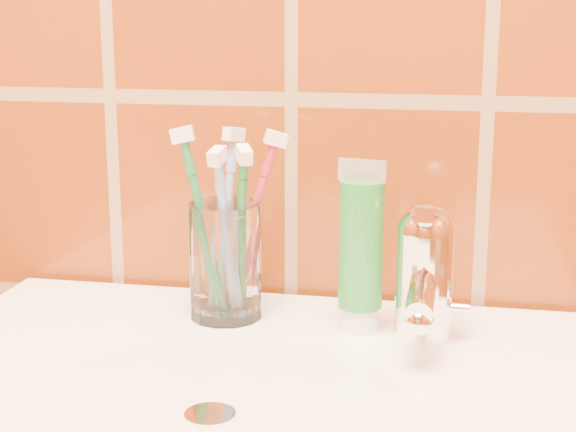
# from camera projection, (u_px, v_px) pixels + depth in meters

# --- Properties ---
(glass_tumbler) EXTENTS (0.09, 0.09, 0.11)m
(glass_tumbler) POSITION_uv_depth(u_px,v_px,m) (226.00, 261.00, 0.80)
(glass_tumbler) COLOR white
(glass_tumbler) RESTS_ON pedestal_sink
(toothpaste_tube) EXTENTS (0.04, 0.04, 0.15)m
(toothpaste_tube) POSITION_uv_depth(u_px,v_px,m) (361.00, 252.00, 0.76)
(toothpaste_tube) COLOR white
(toothpaste_tube) RESTS_ON pedestal_sink
(faucet) EXTENTS (0.05, 0.11, 0.12)m
(faucet) POSITION_uv_depth(u_px,v_px,m) (424.00, 269.00, 0.74)
(faucet) COLOR white
(faucet) RESTS_ON pedestal_sink
(toothbrush_0) EXTENTS (0.11, 0.09, 0.18)m
(toothbrush_0) POSITION_uv_depth(u_px,v_px,m) (250.00, 224.00, 0.80)
(toothbrush_0) COLOR #AD2538
(toothbrush_0) RESTS_ON glass_tumbler
(toothbrush_1) EXTENTS (0.08, 0.11, 0.18)m
(toothbrush_1) POSITION_uv_depth(u_px,v_px,m) (240.00, 235.00, 0.78)
(toothbrush_1) COLOR #1D6D2A
(toothbrush_1) RESTS_ON glass_tumbler
(toothbrush_2) EXTENTS (0.06, 0.08, 0.18)m
(toothbrush_2) POSITION_uv_depth(u_px,v_px,m) (226.00, 222.00, 0.81)
(toothbrush_2) COLOR #7AA4D9
(toothbrush_2) RESTS_ON glass_tumbler
(toothbrush_3) EXTENTS (0.08, 0.07, 0.19)m
(toothbrush_3) POSITION_uv_depth(u_px,v_px,m) (204.00, 226.00, 0.78)
(toothbrush_3) COLOR #1E733A
(toothbrush_3) RESTS_ON glass_tumbler
(toothbrush_4) EXTENTS (0.04, 0.10, 0.18)m
(toothbrush_4) POSITION_uv_depth(u_px,v_px,m) (227.00, 237.00, 0.77)
(toothbrush_4) COLOR #779BD4
(toothbrush_4) RESTS_ON glass_tumbler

